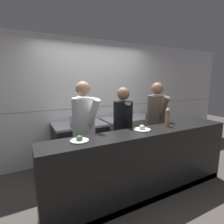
% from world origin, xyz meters
% --- Properties ---
extents(ground_plane, '(14.00, 14.00, 0.00)m').
position_xyz_m(ground_plane, '(0.00, 0.00, 0.00)').
color(ground_plane, '#4C4742').
extents(wall_back_tiled, '(8.00, 0.06, 2.60)m').
position_xyz_m(wall_back_tiled, '(0.00, 1.43, 1.30)').
color(wall_back_tiled, white).
rests_on(wall_back_tiled, ground_plane).
extents(oven_range, '(0.98, 0.71, 0.92)m').
position_xyz_m(oven_range, '(-0.52, 1.03, 0.46)').
color(oven_range, '#232326').
rests_on(oven_range, ground_plane).
extents(prep_counter, '(1.14, 0.65, 0.91)m').
position_xyz_m(prep_counter, '(0.60, 1.02, 0.45)').
color(prep_counter, '#B7BABF').
rests_on(prep_counter, ground_plane).
extents(pass_counter, '(3.00, 0.45, 1.02)m').
position_xyz_m(pass_counter, '(0.09, -0.28, 0.51)').
color(pass_counter, black).
rests_on(pass_counter, ground_plane).
extents(stock_pot, '(0.33, 0.33, 0.16)m').
position_xyz_m(stock_pot, '(-0.52, 1.07, 1.00)').
color(stock_pot, beige).
rests_on(stock_pot, oven_range).
extents(mixing_bowl_steel, '(0.27, 0.27, 0.08)m').
position_xyz_m(mixing_bowl_steel, '(0.67, 1.04, 0.95)').
color(mixing_bowl_steel, '#B7BABF').
rests_on(mixing_bowl_steel, prep_counter).
extents(plated_dish_main, '(0.22, 0.22, 0.08)m').
position_xyz_m(plated_dish_main, '(-0.90, -0.26, 1.04)').
color(plated_dish_main, white).
rests_on(plated_dish_main, pass_counter).
extents(plated_dish_appetiser, '(0.25, 0.25, 0.09)m').
position_xyz_m(plated_dish_appetiser, '(0.06, -0.22, 1.04)').
color(plated_dish_appetiser, white).
rests_on(plated_dish_appetiser, pass_counter).
extents(pepper_mill, '(0.08, 0.08, 0.29)m').
position_xyz_m(pepper_mill, '(0.56, -0.21, 1.17)').
color(pepper_mill, '#AD7A47').
rests_on(pepper_mill, pass_counter).
extents(chef_head_cook, '(0.44, 0.75, 1.73)m').
position_xyz_m(chef_head_cook, '(-0.64, 0.35, 0.96)').
color(chef_head_cook, black).
rests_on(chef_head_cook, ground_plane).
extents(chef_sous, '(0.41, 0.71, 1.63)m').
position_xyz_m(chef_sous, '(0.06, 0.32, 0.91)').
color(chef_sous, black).
rests_on(chef_sous, ground_plane).
extents(chef_line, '(0.40, 0.75, 1.70)m').
position_xyz_m(chef_line, '(0.82, 0.34, 0.95)').
color(chef_line, black).
rests_on(chef_line, ground_plane).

